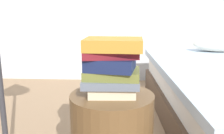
# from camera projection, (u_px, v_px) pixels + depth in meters

# --- Properties ---
(book_cream) EXTENTS (0.23, 0.19, 0.05)m
(book_cream) POSITION_uv_depth(u_px,v_px,m) (113.00, 90.00, 1.24)
(book_cream) COLOR beige
(book_cream) RESTS_ON side_table
(book_slate) EXTENTS (0.28, 0.21, 0.04)m
(book_slate) POSITION_uv_depth(u_px,v_px,m) (111.00, 82.00, 1.23)
(book_slate) COLOR slate
(book_slate) RESTS_ON book_cream
(book_olive) EXTENTS (0.27, 0.20, 0.04)m
(book_olive) POSITION_uv_depth(u_px,v_px,m) (112.00, 74.00, 1.22)
(book_olive) COLOR olive
(book_olive) RESTS_ON book_slate
(book_navy) EXTENTS (0.25, 0.22, 0.06)m
(book_navy) POSITION_uv_depth(u_px,v_px,m) (110.00, 64.00, 1.20)
(book_navy) COLOR #19234C
(book_navy) RESTS_ON book_olive
(book_maroon) EXTENTS (0.28, 0.21, 0.03)m
(book_maroon) POSITION_uv_depth(u_px,v_px,m) (110.00, 53.00, 1.20)
(book_maroon) COLOR maroon
(book_maroon) RESTS_ON book_navy
(book_ochre) EXTENTS (0.28, 0.20, 0.06)m
(book_ochre) POSITION_uv_depth(u_px,v_px,m) (113.00, 44.00, 1.18)
(book_ochre) COLOR #B7842D
(book_ochre) RESTS_ON book_maroon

